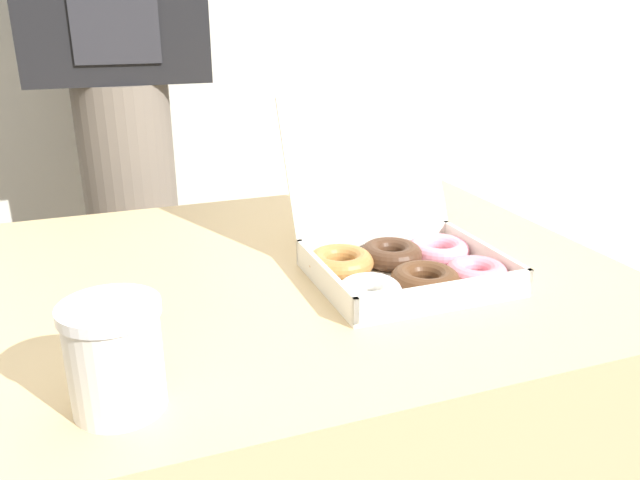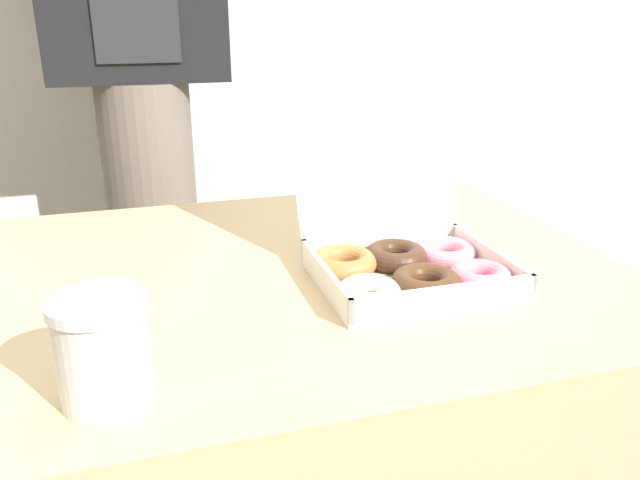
# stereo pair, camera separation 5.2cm
# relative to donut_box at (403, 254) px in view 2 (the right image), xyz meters

# --- Properties ---
(table) EXTENTS (1.10, 0.83, 0.74)m
(table) POSITION_rel_donut_box_xyz_m (-0.18, 0.08, -0.41)
(table) COLOR tan
(table) RESTS_ON ground_plane
(donut_box) EXTENTS (0.30, 0.35, 0.26)m
(donut_box) POSITION_rel_donut_box_xyz_m (0.00, 0.00, 0.00)
(donut_box) COLOR white
(donut_box) RESTS_ON table
(coffee_cup) EXTENTS (0.10, 0.10, 0.12)m
(coffee_cup) POSITION_rel_donut_box_xyz_m (-0.44, -0.22, 0.02)
(coffee_cup) COLOR silver
(coffee_cup) RESTS_ON table
(person_customer) EXTENTS (0.42, 0.24, 1.83)m
(person_customer) POSITION_rel_donut_box_xyz_m (-0.36, 0.80, 0.24)
(person_customer) COLOR #665B51
(person_customer) RESTS_ON ground_plane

